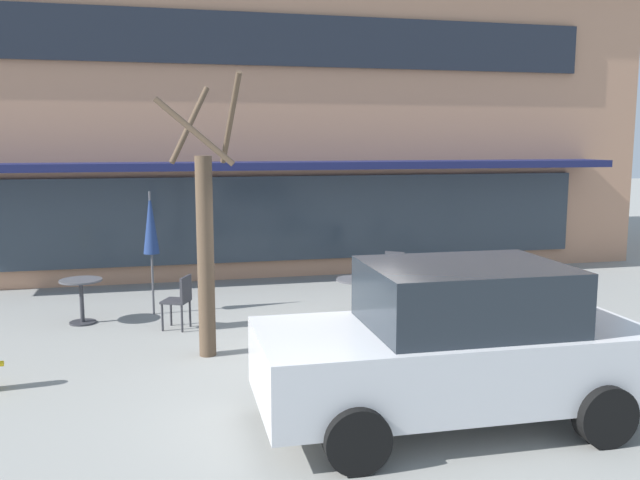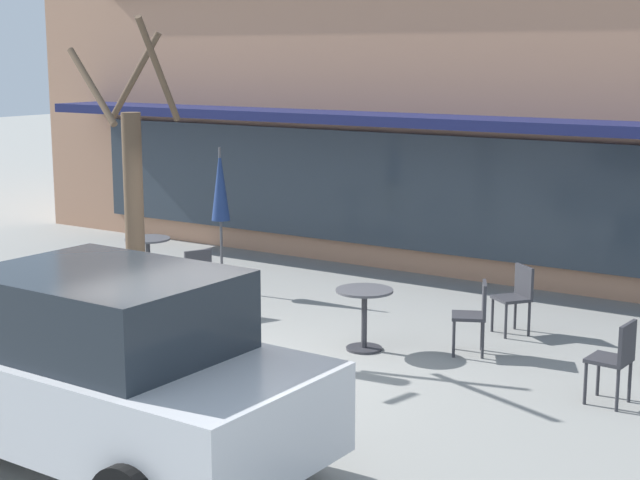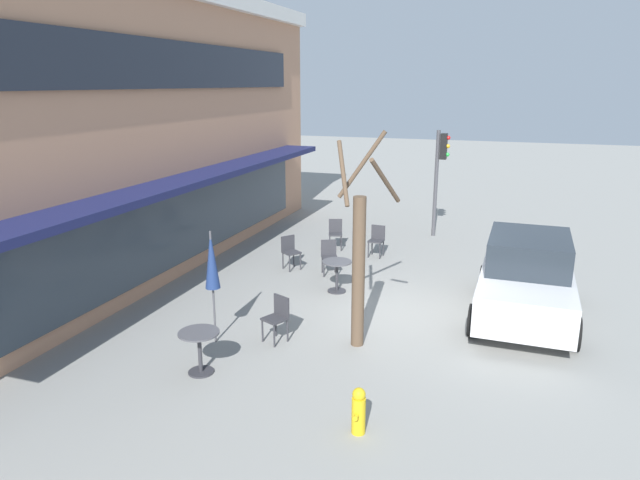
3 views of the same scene
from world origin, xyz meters
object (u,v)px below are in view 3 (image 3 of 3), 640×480
object	(u,v)px
cafe_table_streetside	(199,345)
cafe_chair_2	(335,232)
cafe_chair_0	(377,238)
cafe_chair_1	(290,250)
fire_hydrant	(359,410)
cafe_chair_4	(329,254)
street_tree	(359,260)
cafe_chair_3	(278,315)
parked_sedan	(526,277)
traffic_light_pole	(440,166)
cafe_table_near_wall	(337,271)
patio_umbrella_green_folded	(212,261)

from	to	relation	value
cafe_table_streetside	cafe_chair_2	xyz separation A→B (m)	(8.02, 0.11, 0.01)
cafe_chair_0	cafe_chair_2	xyz separation A→B (m)	(0.34, 1.35, 0.00)
cafe_chair_1	fire_hydrant	world-z (taller)	cafe_chair_1
cafe_chair_4	street_tree	bearing A→B (deg)	-154.44
cafe_table_streetside	cafe_chair_4	bearing A→B (deg)	-4.36
cafe_chair_2	cafe_chair_3	world-z (taller)	same
cafe_chair_4	parked_sedan	distance (m)	4.99
cafe_chair_4	street_tree	distance (m)	4.36
traffic_light_pole	cafe_chair_0	bearing A→B (deg)	155.35
cafe_table_near_wall	cafe_chair_2	size ratio (longest dim) A/B	0.85
cafe_table_streetside	traffic_light_pole	distance (m)	10.98
cafe_table_streetside	cafe_chair_1	xyz separation A→B (m)	(5.81, 0.68, 0.01)
cafe_chair_4	cafe_chair_2	bearing A→B (deg)	13.55
cafe_table_near_wall	cafe_chair_1	world-z (taller)	cafe_chair_1
cafe_table_streetside	patio_umbrella_green_folded	size ratio (longest dim) A/B	0.35
cafe_table_near_wall	cafe_chair_4	bearing A→B (deg)	25.99
cafe_chair_0	cafe_chair_1	distance (m)	2.69
traffic_light_pole	fire_hydrant	world-z (taller)	traffic_light_pole
cafe_table_streetside	cafe_chair_3	bearing A→B (deg)	-24.98
cafe_chair_1	traffic_light_pole	xyz separation A→B (m)	(4.73, -3.23, 1.77)
cafe_chair_1	fire_hydrant	size ratio (longest dim) A/B	1.26
cafe_table_near_wall	traffic_light_pole	size ratio (longest dim) A/B	0.22
parked_sedan	street_tree	distance (m)	3.94
cafe_chair_2	cafe_chair_3	distance (m)	6.47
cafe_table_near_wall	street_tree	size ratio (longest dim) A/B	0.19
cafe_chair_4	patio_umbrella_green_folded	bearing A→B (deg)	170.02
street_tree	cafe_chair_1	bearing A→B (deg)	37.27
cafe_table_streetside	cafe_chair_4	xyz separation A→B (m)	(5.74, -0.44, 0.01)
cafe_chair_4	parked_sedan	xyz separation A→B (m)	(-1.34, -4.79, 0.35)
cafe_chair_4	traffic_light_pole	world-z (taller)	traffic_light_pole
cafe_chair_0	street_tree	world-z (taller)	street_tree
parked_sedan	patio_umbrella_green_folded	bearing A→B (deg)	119.96
cafe_chair_4	cafe_table_near_wall	bearing A→B (deg)	-154.01
cafe_chair_1	cafe_table_near_wall	bearing A→B (deg)	-126.52
cafe_table_streetside	cafe_chair_2	world-z (taller)	cafe_chair_2
patio_umbrella_green_folded	fire_hydrant	size ratio (longest dim) A/B	3.12
cafe_chair_3	cafe_chair_4	xyz separation A→B (m)	(4.13, 0.31, 0.00)
cafe_table_streetside	parked_sedan	bearing A→B (deg)	-49.93
fire_hydrant	cafe_chair_0	bearing A→B (deg)	11.84
cafe_chair_0	fire_hydrant	distance (m)	8.67
cafe_chair_3	traffic_light_pole	bearing A→B (deg)	-11.37
cafe_table_near_wall	cafe_chair_4	world-z (taller)	cafe_chair_4
street_tree	traffic_light_pole	world-z (taller)	street_tree
cafe_chair_0	traffic_light_pole	bearing A→B (deg)	-24.65
cafe_chair_0	cafe_chair_2	distance (m)	1.39
cafe_table_near_wall	fire_hydrant	bearing A→B (deg)	-159.51
street_tree	fire_hydrant	bearing A→B (deg)	-164.42
cafe_chair_0	parked_sedan	bearing A→B (deg)	-129.50
cafe_table_streetside	cafe_chair_0	xyz separation A→B (m)	(7.69, -1.24, 0.01)
fire_hydrant	cafe_chair_4	bearing A→B (deg)	21.53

